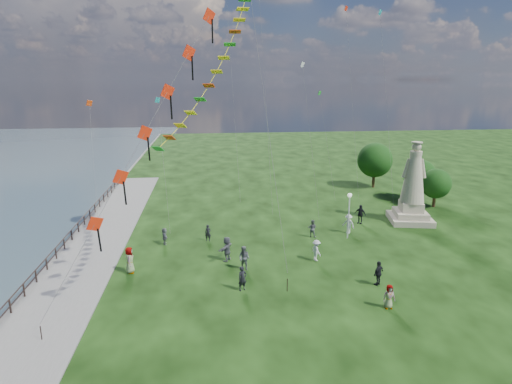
{
  "coord_description": "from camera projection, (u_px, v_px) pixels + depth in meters",
  "views": [
    {
      "loc": [
        -4.41,
        -22.15,
        13.48
      ],
      "look_at": [
        -1.0,
        8.0,
        5.5
      ],
      "focal_mm": 30.0,
      "sensor_mm": 36.0,
      "label": 1
    }
  ],
  "objects": [
    {
      "name": "person_8",
      "position": [
        348.0,
        224.0,
        38.59
      ],
      "size": [
        1.22,
        1.23,
        1.77
      ],
      "primitive_type": "imported",
      "rotation": [
        0.0,
        0.0,
        -0.79
      ],
      "color": "silver",
      "rests_on": "ground"
    },
    {
      "name": "lamppost",
      "position": [
        349.0,
        206.0,
        36.85
      ],
      "size": [
        0.38,
        0.38,
        4.09
      ],
      "color": "silver",
      "rests_on": "ground"
    },
    {
      "name": "person_7",
      "position": [
        312.0,
        228.0,
        37.7
      ],
      "size": [
        0.9,
        0.76,
        1.58
      ],
      "primitive_type": "imported",
      "rotation": [
        0.0,
        0.0,
        2.69
      ],
      "color": "#595960",
      "rests_on": "ground"
    },
    {
      "name": "person_9",
      "position": [
        360.0,
        214.0,
        41.19
      ],
      "size": [
        1.19,
        1.16,
        1.88
      ],
      "primitive_type": "imported",
      "rotation": [
        0.0,
        0.0,
        -0.74
      ],
      "color": "black",
      "rests_on": "ground"
    },
    {
      "name": "person_3",
      "position": [
        379.0,
        273.0,
        28.8
      ],
      "size": [
        1.13,
        1.01,
        1.73
      ],
      "primitive_type": "imported",
      "rotation": [
        0.0,
        0.0,
        3.76
      ],
      "color": "black",
      "rests_on": "ground"
    },
    {
      "name": "person_10",
      "position": [
        130.0,
        260.0,
        30.61
      ],
      "size": [
        0.66,
        0.99,
        1.94
      ],
      "primitive_type": "imported",
      "rotation": [
        0.0,
        0.0,
        1.65
      ],
      "color": "#595960",
      "rests_on": "ground"
    },
    {
      "name": "person_2",
      "position": [
        316.0,
        250.0,
        32.73
      ],
      "size": [
        0.84,
        1.18,
        1.65
      ],
      "primitive_type": "imported",
      "rotation": [
        0.0,
        0.0,
        1.87
      ],
      "color": "silver",
      "rests_on": "ground"
    },
    {
      "name": "person_5",
      "position": [
        165.0,
        236.0,
        36.02
      ],
      "size": [
        0.75,
        1.4,
        1.44
      ],
      "primitive_type": "imported",
      "rotation": [
        0.0,
        0.0,
        1.7
      ],
      "color": "#595960",
      "rests_on": "ground"
    },
    {
      "name": "red_kite_train",
      "position": [
        155.0,
        119.0,
        25.96
      ],
      "size": [
        9.87,
        9.35,
        18.04
      ],
      "color": "black",
      "rests_on": "ground"
    },
    {
      "name": "person_6",
      "position": [
        208.0,
        233.0,
        36.74
      ],
      "size": [
        0.58,
        0.43,
        1.45
      ],
      "primitive_type": "imported",
      "rotation": [
        0.0,
        0.0,
        -0.17
      ],
      "color": "black",
      "rests_on": "ground"
    },
    {
      "name": "tree_row",
      "position": [
        398.0,
        169.0,
        51.07
      ],
      "size": [
        7.11,
        13.01,
        5.78
      ],
      "color": "#382314",
      "rests_on": "ground"
    },
    {
      "name": "person_0",
      "position": [
        242.0,
        279.0,
        28.07
      ],
      "size": [
        0.72,
        0.62,
        1.67
      ],
      "primitive_type": "imported",
      "rotation": [
        0.0,
        0.0,
        0.43
      ],
      "color": "black",
      "rests_on": "ground"
    },
    {
      "name": "person_4",
      "position": [
        389.0,
        297.0,
        25.89
      ],
      "size": [
        0.75,
        0.47,
        1.53
      ],
      "primitive_type": "imported",
      "rotation": [
        0.0,
        0.0,
        -0.01
      ],
      "color": "#595960",
      "rests_on": "ground"
    },
    {
      "name": "waterfront",
      "position": [
        67.0,
        265.0,
        32.2
      ],
      "size": [
        200.0,
        200.0,
        1.51
      ],
      "color": "#35494F",
      "rests_on": "ground"
    },
    {
      "name": "person_1",
      "position": [
        244.0,
        258.0,
        31.12
      ],
      "size": [
        1.03,
        0.95,
        1.8
      ],
      "primitive_type": "imported",
      "rotation": [
        0.0,
        0.0,
        -0.62
      ],
      "color": "#595960",
      "rests_on": "ground"
    },
    {
      "name": "statue",
      "position": [
        412.0,
        192.0,
        41.21
      ],
      "size": [
        4.54,
        4.54,
        7.86
      ],
      "rotation": [
        0.0,
        0.0,
        -0.2
      ],
      "color": "tan",
      "rests_on": "ground"
    },
    {
      "name": "person_11",
      "position": [
        227.0,
        249.0,
        32.7
      ],
      "size": [
        1.6,
        1.92,
        1.92
      ],
      "primitive_type": "imported",
      "rotation": [
        0.0,
        0.0,
        4.15
      ],
      "color": "#595960",
      "rests_on": "ground"
    },
    {
      "name": "small_kites",
      "position": [
        272.0,
        75.0,
        43.73
      ],
      "size": [
        28.96,
        17.03,
        24.25
      ],
      "color": "teal",
      "rests_on": "ground"
    }
  ]
}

